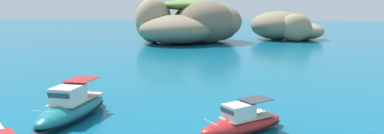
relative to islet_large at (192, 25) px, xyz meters
The scene contains 4 objects.
islet_large is the anchor object (origin of this frame).
islet_small 24.94m from the islet_large, 22.80° to the left, with size 20.31×16.30×7.08m.
motorboat_red 61.57m from the islet_large, 77.93° to the right, with size 6.52×6.21×2.18m.
motorboat_teal 59.05m from the islet_large, 89.93° to the right, with size 3.19×8.97×2.76m.
Camera 1 is at (6.14, -15.26, 8.48)m, focal length 33.70 mm.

